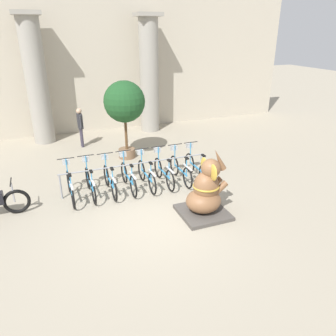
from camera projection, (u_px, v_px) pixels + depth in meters
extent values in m
plane|color=#9E937F|center=(157.00, 217.00, 8.55)|extent=(60.00, 60.00, 0.00)
cube|color=#BCB29E|center=(91.00, 65.00, 14.72)|extent=(20.00, 0.20, 6.00)
cylinder|color=gray|center=(37.00, 83.00, 13.25)|extent=(0.86, 0.86, 5.00)
cube|color=gray|center=(26.00, 12.00, 12.23)|extent=(1.08, 1.08, 0.16)
cylinder|color=gray|center=(149.00, 77.00, 14.87)|extent=(0.86, 0.86, 5.00)
cube|color=gray|center=(148.00, 14.00, 13.86)|extent=(1.08, 1.08, 0.16)
cylinder|color=gray|center=(61.00, 187.00, 9.32)|extent=(0.05, 0.05, 0.75)
cylinder|color=gray|center=(201.00, 165.00, 10.83)|extent=(0.05, 0.05, 0.75)
cylinder|color=gray|center=(136.00, 164.00, 9.93)|extent=(4.57, 0.04, 0.04)
torus|color=black|center=(69.00, 181.00, 9.74)|extent=(0.05, 0.67, 0.67)
torus|color=black|center=(73.00, 197.00, 8.84)|extent=(0.05, 0.67, 0.67)
cube|color=#338CC6|center=(70.00, 187.00, 9.27)|extent=(0.04, 0.96, 0.04)
cube|color=#BCBCBC|center=(71.00, 185.00, 8.70)|extent=(0.06, 0.56, 0.03)
cylinder|color=#338CC6|center=(71.00, 186.00, 8.80)|extent=(0.03, 0.03, 0.60)
cube|color=black|center=(70.00, 175.00, 8.68)|extent=(0.08, 0.18, 0.04)
cylinder|color=#338CC6|center=(67.00, 170.00, 9.56)|extent=(0.03, 0.03, 0.75)
cylinder|color=black|center=(66.00, 159.00, 9.41)|extent=(0.48, 0.03, 0.03)
cube|color=#BCBCBC|center=(66.00, 162.00, 9.55)|extent=(0.20, 0.16, 0.14)
torus|color=black|center=(88.00, 178.00, 9.96)|extent=(0.05, 0.67, 0.67)
torus|color=black|center=(94.00, 193.00, 9.05)|extent=(0.05, 0.67, 0.67)
cube|color=#338CC6|center=(90.00, 184.00, 9.49)|extent=(0.04, 0.96, 0.04)
cube|color=#BCBCBC|center=(93.00, 182.00, 8.91)|extent=(0.06, 0.56, 0.03)
cylinder|color=#338CC6|center=(92.00, 182.00, 9.02)|extent=(0.03, 0.03, 0.60)
cube|color=black|center=(91.00, 171.00, 8.90)|extent=(0.08, 0.18, 0.04)
cylinder|color=#338CC6|center=(87.00, 167.00, 9.78)|extent=(0.03, 0.03, 0.75)
cylinder|color=black|center=(85.00, 156.00, 9.63)|extent=(0.48, 0.03, 0.03)
cube|color=#BCBCBC|center=(85.00, 159.00, 9.77)|extent=(0.20, 0.16, 0.14)
torus|color=black|center=(106.00, 176.00, 10.12)|extent=(0.05, 0.67, 0.67)
torus|color=black|center=(114.00, 190.00, 9.22)|extent=(0.05, 0.67, 0.67)
cube|color=#338CC6|center=(110.00, 181.00, 9.65)|extent=(0.04, 0.96, 0.04)
cube|color=#BCBCBC|center=(113.00, 179.00, 9.08)|extent=(0.06, 0.56, 0.03)
cylinder|color=#338CC6|center=(113.00, 179.00, 9.19)|extent=(0.03, 0.03, 0.60)
cube|color=black|center=(112.00, 169.00, 9.06)|extent=(0.08, 0.18, 0.04)
cylinder|color=#338CC6|center=(106.00, 165.00, 9.94)|extent=(0.03, 0.03, 0.75)
cylinder|color=black|center=(105.00, 153.00, 9.79)|extent=(0.48, 0.03, 0.03)
cube|color=#BCBCBC|center=(105.00, 157.00, 9.94)|extent=(0.20, 0.16, 0.14)
torus|color=black|center=(124.00, 173.00, 10.33)|extent=(0.05, 0.67, 0.67)
torus|color=black|center=(133.00, 187.00, 9.43)|extent=(0.05, 0.67, 0.67)
cube|color=#338CC6|center=(128.00, 178.00, 9.86)|extent=(0.04, 0.96, 0.04)
cube|color=#BCBCBC|center=(133.00, 175.00, 9.29)|extent=(0.06, 0.56, 0.03)
cylinder|color=#338CC6|center=(132.00, 176.00, 9.39)|extent=(0.03, 0.03, 0.60)
cube|color=black|center=(132.00, 166.00, 9.27)|extent=(0.08, 0.18, 0.04)
cylinder|color=#338CC6|center=(124.00, 162.00, 10.15)|extent=(0.03, 0.03, 0.75)
cylinder|color=black|center=(123.00, 151.00, 10.00)|extent=(0.48, 0.03, 0.03)
cube|color=#BCBCBC|center=(123.00, 154.00, 10.14)|extent=(0.20, 0.16, 0.14)
torus|color=black|center=(142.00, 170.00, 10.50)|extent=(0.05, 0.67, 0.67)
torus|color=black|center=(152.00, 184.00, 9.59)|extent=(0.05, 0.67, 0.67)
cube|color=#338CC6|center=(147.00, 175.00, 10.03)|extent=(0.04, 0.96, 0.04)
cube|color=#BCBCBC|center=(152.00, 173.00, 9.46)|extent=(0.06, 0.56, 0.03)
cylinder|color=#338CC6|center=(151.00, 173.00, 9.56)|extent=(0.03, 0.03, 0.60)
cube|color=black|center=(151.00, 163.00, 9.44)|extent=(0.08, 0.18, 0.04)
cylinder|color=#338CC6|center=(142.00, 160.00, 10.32)|extent=(0.03, 0.03, 0.75)
cylinder|color=black|center=(141.00, 149.00, 10.17)|extent=(0.48, 0.03, 0.03)
cube|color=#BCBCBC|center=(140.00, 152.00, 10.31)|extent=(0.20, 0.16, 0.14)
torus|color=black|center=(158.00, 168.00, 10.69)|extent=(0.05, 0.67, 0.67)
torus|color=black|center=(170.00, 181.00, 9.79)|extent=(0.05, 0.67, 0.67)
cube|color=#338CC6|center=(164.00, 173.00, 10.22)|extent=(0.04, 0.96, 0.04)
cube|color=#BCBCBC|center=(170.00, 170.00, 9.65)|extent=(0.06, 0.56, 0.03)
cylinder|color=#338CC6|center=(169.00, 170.00, 9.75)|extent=(0.03, 0.03, 0.60)
cube|color=black|center=(169.00, 161.00, 9.63)|extent=(0.08, 0.18, 0.04)
cylinder|color=#338CC6|center=(158.00, 158.00, 10.51)|extent=(0.03, 0.03, 0.75)
cylinder|color=black|center=(158.00, 147.00, 10.36)|extent=(0.48, 0.03, 0.03)
cube|color=#BCBCBC|center=(157.00, 150.00, 10.50)|extent=(0.20, 0.16, 0.14)
torus|color=black|center=(174.00, 165.00, 10.87)|extent=(0.05, 0.67, 0.67)
torus|color=black|center=(188.00, 178.00, 9.97)|extent=(0.05, 0.67, 0.67)
cube|color=#338CC6|center=(181.00, 170.00, 10.40)|extent=(0.04, 0.96, 0.04)
cube|color=#BCBCBC|center=(188.00, 167.00, 9.83)|extent=(0.06, 0.56, 0.03)
cylinder|color=#338CC6|center=(186.00, 168.00, 9.94)|extent=(0.03, 0.03, 0.60)
cube|color=black|center=(187.00, 158.00, 9.81)|extent=(0.08, 0.18, 0.04)
cylinder|color=#338CC6|center=(175.00, 155.00, 10.69)|extent=(0.03, 0.03, 0.75)
cylinder|color=black|center=(175.00, 145.00, 10.54)|extent=(0.48, 0.03, 0.03)
cube|color=#BCBCBC|center=(174.00, 148.00, 10.68)|extent=(0.20, 0.16, 0.14)
torus|color=black|center=(190.00, 163.00, 11.07)|extent=(0.05, 0.67, 0.67)
torus|color=black|center=(204.00, 175.00, 10.17)|extent=(0.05, 0.67, 0.67)
cube|color=#338CC6|center=(197.00, 167.00, 10.60)|extent=(0.04, 0.96, 0.04)
cube|color=#BCBCBC|center=(205.00, 165.00, 10.03)|extent=(0.06, 0.56, 0.03)
cylinder|color=#338CC6|center=(203.00, 165.00, 10.14)|extent=(0.03, 0.03, 0.60)
cube|color=black|center=(203.00, 155.00, 10.01)|extent=(0.08, 0.18, 0.04)
cylinder|color=#338CC6|center=(190.00, 153.00, 10.89)|extent=(0.03, 0.03, 0.75)
cylinder|color=black|center=(191.00, 142.00, 10.75)|extent=(0.48, 0.03, 0.03)
cube|color=#BCBCBC|center=(189.00, 145.00, 10.89)|extent=(0.20, 0.16, 0.14)
cube|color=#4C4742|center=(203.00, 212.00, 8.66)|extent=(1.22, 1.22, 0.10)
ellipsoid|color=brown|center=(203.00, 201.00, 8.52)|extent=(0.94, 0.83, 0.61)
ellipsoid|color=brown|center=(206.00, 186.00, 8.37)|extent=(0.67, 0.61, 0.78)
sphere|color=brown|center=(211.00, 168.00, 8.22)|extent=(0.50, 0.50, 0.50)
ellipsoid|color=#B79333|center=(204.00, 165.00, 8.41)|extent=(0.08, 0.35, 0.42)
ellipsoid|color=#B79333|center=(213.00, 173.00, 7.99)|extent=(0.08, 0.35, 0.42)
cone|color=brown|center=(219.00, 159.00, 8.21)|extent=(0.43, 0.18, 0.63)
cylinder|color=brown|center=(214.00, 185.00, 8.62)|extent=(0.49, 0.17, 0.44)
cylinder|color=brown|center=(219.00, 189.00, 8.39)|extent=(0.49, 0.17, 0.44)
torus|color=#B79333|center=(206.00, 186.00, 8.37)|extent=(0.69, 0.69, 0.05)
torus|color=black|center=(17.00, 201.00, 8.60)|extent=(0.69, 0.09, 0.69)
cylinder|color=#99999E|center=(13.00, 192.00, 8.48)|extent=(0.04, 0.04, 0.56)
cylinder|color=black|center=(11.00, 182.00, 8.36)|extent=(0.03, 0.55, 0.03)
cylinder|color=#383342|center=(81.00, 137.00, 13.56)|extent=(0.11, 0.11, 0.78)
cylinder|color=#383342|center=(82.00, 138.00, 13.42)|extent=(0.11, 0.11, 0.78)
cube|color=#333338|center=(80.00, 121.00, 13.22)|extent=(0.20, 0.32, 0.59)
sphere|color=tan|center=(79.00, 111.00, 13.05)|extent=(0.21, 0.21, 0.21)
cylinder|color=#333338|center=(79.00, 119.00, 13.38)|extent=(0.07, 0.07, 0.53)
cylinder|color=#333338|center=(81.00, 122.00, 13.04)|extent=(0.07, 0.07, 0.53)
cylinder|color=brown|center=(127.00, 153.00, 12.43)|extent=(0.62, 0.62, 0.34)
cylinder|color=brown|center=(126.00, 134.00, 12.12)|extent=(0.10, 0.10, 1.19)
sphere|color=#1E4C23|center=(124.00, 102.00, 11.66)|extent=(1.48, 1.48, 1.48)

